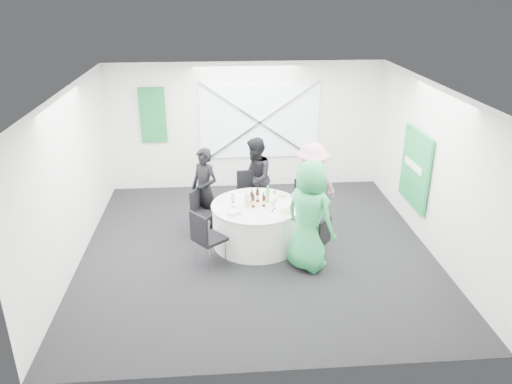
{
  "coord_description": "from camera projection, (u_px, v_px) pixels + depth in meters",
  "views": [
    {
      "loc": [
        -0.63,
        -7.67,
        4.32
      ],
      "look_at": [
        0.0,
        0.2,
        1.0
      ],
      "focal_mm": 35.0,
      "sensor_mm": 36.0,
      "label": 1
    }
  ],
  "objects": [
    {
      "name": "chair_front_left",
      "position": [
        205.0,
        235.0,
        8.01
      ],
      "size": [
        0.63,
        0.63,
        0.98
      ],
      "rotation": [
        0.0,
        0.0,
        2.25
      ],
      "color": "black",
      "rests_on": "floor"
    },
    {
      "name": "window_panel",
      "position": [
        260.0,
        122.0,
        10.93
      ],
      "size": [
        2.6,
        0.03,
        1.6
      ],
      "primitive_type": "cube",
      "color": "silver",
      "rests_on": "wall_back"
    },
    {
      "name": "green_banner",
      "position": [
        153.0,
        115.0,
        10.67
      ],
      "size": [
        0.55,
        0.04,
        1.2
      ],
      "primitive_type": "cube",
      "color": "#166F37",
      "rests_on": "wall_back"
    },
    {
      "name": "fork_c",
      "position": [
        286.0,
        199.0,
        8.86
      ],
      "size": [
        0.1,
        0.13,
        0.01
      ],
      "primitive_type": "cube",
      "rotation": [
        0.0,
        0.0,
        0.62
      ],
      "color": "silver",
      "rests_on": "banquet_table"
    },
    {
      "name": "fork_d",
      "position": [
        233.0,
        195.0,
        9.03
      ],
      "size": [
        0.09,
        0.13,
        0.01
      ],
      "primitive_type": "cube",
      "rotation": [
        0.0,
        0.0,
        2.58
      ],
      "color": "silver",
      "rests_on": "banquet_table"
    },
    {
      "name": "wall_right",
      "position": [
        433.0,
        169.0,
        8.45
      ],
      "size": [
        0.0,
        6.0,
        6.0
      ],
      "primitive_type": "plane",
      "rotation": [
        1.57,
        0.0,
        -1.57
      ],
      "color": "silver",
      "rests_on": "floor"
    },
    {
      "name": "knife_b",
      "position": [
        287.0,
        210.0,
        8.46
      ],
      "size": [
        0.11,
        0.12,
        0.01
      ],
      "primitive_type": "cube",
      "rotation": [
        0.0,
        0.0,
        -0.77
      ],
      "color": "silver",
      "rests_on": "banquet_table"
    },
    {
      "name": "wall_front",
      "position": [
        279.0,
        271.0,
        5.47
      ],
      "size": [
        6.0,
        0.0,
        6.0
      ],
      "primitive_type": "plane",
      "rotation": [
        -1.57,
        0.0,
        0.0
      ],
      "color": "silver",
      "rests_on": "floor"
    },
    {
      "name": "wine_glass_c",
      "position": [
        233.0,
        196.0,
        8.68
      ],
      "size": [
        0.07,
        0.07,
        0.17
      ],
      "color": "white",
      "rests_on": "banquet_table"
    },
    {
      "name": "wine_glass_a",
      "position": [
        273.0,
        204.0,
        8.37
      ],
      "size": [
        0.07,
        0.07,
        0.17
      ],
      "color": "white",
      "rests_on": "banquet_table"
    },
    {
      "name": "plate_back_right",
      "position": [
        282.0,
        195.0,
        9.01
      ],
      "size": [
        0.27,
        0.27,
        0.04
      ],
      "color": "silver",
      "rests_on": "banquet_table"
    },
    {
      "name": "wine_glass_b",
      "position": [
        233.0,
        200.0,
        8.53
      ],
      "size": [
        0.07,
        0.07,
        0.17
      ],
      "color": "white",
      "rests_on": "banquet_table"
    },
    {
      "name": "beer_bottle_d",
      "position": [
        253.0,
        201.0,
        8.53
      ],
      "size": [
        0.06,
        0.06,
        0.27
      ],
      "color": "#331609",
      "rests_on": "banquet_table"
    },
    {
      "name": "person_man_back",
      "position": [
        255.0,
        178.0,
        9.72
      ],
      "size": [
        0.48,
        0.81,
        1.6
      ],
      "primitive_type": "imported",
      "rotation": [
        0.0,
        0.0,
        -1.64
      ],
      "color": "black",
      "rests_on": "floor"
    },
    {
      "name": "beer_bottle_c",
      "position": [
        264.0,
        201.0,
        8.56
      ],
      "size": [
        0.06,
        0.06,
        0.26
      ],
      "color": "#331609",
      "rests_on": "banquet_table"
    },
    {
      "name": "wall_left",
      "position": [
        71.0,
        180.0,
        8.01
      ],
      "size": [
        0.0,
        6.0,
        6.0
      ],
      "primitive_type": "plane",
      "rotation": [
        1.57,
        0.0,
        1.57
      ],
      "color": "silver",
      "rests_on": "floor"
    },
    {
      "name": "person_woman_green",
      "position": [
        309.0,
        216.0,
        7.88
      ],
      "size": [
        1.04,
        1.06,
        1.84
      ],
      "primitive_type": "imported",
      "rotation": [
        0.0,
        0.0,
        2.32
      ],
      "color": "green",
      "rests_on": "floor"
    },
    {
      "name": "beer_bottle_b",
      "position": [
        258.0,
        196.0,
        8.74
      ],
      "size": [
        0.06,
        0.06,
        0.28
      ],
      "color": "#331609",
      "rests_on": "banquet_table"
    },
    {
      "name": "plate_back_left",
      "position": [
        225.0,
        199.0,
        8.87
      ],
      "size": [
        0.26,
        0.26,
        0.01
      ],
      "color": "silver",
      "rests_on": "banquet_table"
    },
    {
      "name": "knife_c",
      "position": [
        274.0,
        194.0,
        9.09
      ],
      "size": [
        0.1,
        0.13,
        0.01
      ],
      "primitive_type": "cube",
      "rotation": [
        0.0,
        0.0,
        0.58
      ],
      "color": "silver",
      "rests_on": "banquet_table"
    },
    {
      "name": "napkin",
      "position": [
        234.0,
        213.0,
        8.26
      ],
      "size": [
        0.22,
        0.21,
        0.05
      ],
      "primitive_type": "cube",
      "rotation": [
        0.0,
        0.0,
        0.61
      ],
      "color": "silver",
      "rests_on": "plate_front_left"
    },
    {
      "name": "green_water_bottle",
      "position": [
        268.0,
        195.0,
        8.72
      ],
      "size": [
        0.08,
        0.08,
        0.31
      ],
      "color": "#44B25F",
      "rests_on": "banquet_table"
    },
    {
      "name": "chair_front_right",
      "position": [
        318.0,
        238.0,
        8.1
      ],
      "size": [
        0.55,
        0.55,
        0.86
      ],
      "rotation": [
        0.0,
        0.0,
        4.02
      ],
      "color": "black",
      "rests_on": "floor"
    },
    {
      "name": "window_brace_a",
      "position": [
        260.0,
        122.0,
        10.89
      ],
      "size": [
        2.63,
        0.05,
        1.84
      ],
      "primitive_type": "cube",
      "rotation": [
        0.0,
        0.97,
        0.0
      ],
      "color": "silver",
      "rests_on": "window_panel"
    },
    {
      "name": "wine_glass_e",
      "position": [
        274.0,
        202.0,
        8.46
      ],
      "size": [
        0.07,
        0.07,
        0.17
      ],
      "color": "white",
      "rests_on": "banquet_table"
    },
    {
      "name": "chair_back_left",
      "position": [
        201.0,
        208.0,
        9.15
      ],
      "size": [
        0.53,
        0.52,
        0.85
      ],
      "rotation": [
        0.0,
        0.0,
        1.1
      ],
      "color": "black",
      "rests_on": "floor"
    },
    {
      "name": "wine_glass_d",
      "position": [
        275.0,
        193.0,
        8.83
      ],
      "size": [
        0.07,
        0.07,
        0.17
      ],
      "color": "white",
      "rests_on": "banquet_table"
    },
    {
      "name": "beer_bottle_a",
      "position": [
        252.0,
        198.0,
        8.69
      ],
      "size": [
        0.06,
        0.06,
        0.26
      ],
      "color": "#331609",
      "rests_on": "banquet_table"
    },
    {
      "name": "ceiling",
      "position": [
        257.0,
        90.0,
        7.68
      ],
      "size": [
        6.0,
        6.0,
        0.0
      ],
      "primitive_type": "plane",
      "rotation": [
        3.14,
        0.0,
        0.0
      ],
      "color": "silver",
      "rests_on": "wall_back"
    },
    {
      "name": "person_woman_pink",
      "position": [
        312.0,
        188.0,
        9.13
      ],
      "size": [
        1.21,
        0.91,
        1.7
      ],
      "primitive_type": "imported",
      "rotation": [
        0.0,
        0.0,
        -2.73
      ],
      "color": "#CE8598",
      "rests_on": "floor"
    },
    {
      "name": "chair_back",
      "position": [
        248.0,
        191.0,
        9.75
      ],
      "size": [
        0.46,
        0.47,
        0.95
      ],
      "rotation": [
        0.0,
        0.0,
        0.06
      ],
      "color": "black",
      "rests_on": "floor"
    },
    {
      "name": "banquet_table",
      "position": [
        256.0,
        224.0,
        8.81
      ],
      "size": [
        1.56,
        1.56,
        0.76
      ],
      "color": "silver",
      "rests_on": "floor"
    },
    {
      "name": "window_brace_b",
      "position": [
        260.0,
        122.0,
        10.89
      ],
      "size": [
        2.63,
        0.05,
        1.84
      ],
      "primitive_type": "cube",
      "rotation": [
        0.0,
        -0.97,
        0.0
      ],
      "color": "silver",
      "rests_on": "window_panel"
    },
    {
      "name": "plate_back",
      "position": [
        256.0,
        193.0,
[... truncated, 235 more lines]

